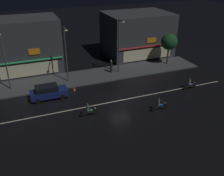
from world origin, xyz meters
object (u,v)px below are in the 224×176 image
object	(u,v)px
streetlamp_east	(119,42)
motorcycle_following	(190,84)
parked_car_near_kerb	(48,92)
motorcycle_lead	(159,105)
streetlamp_mid	(66,51)
pedestrian_on_sidewalk	(111,67)
streetlamp_west	(4,56)
motorcycle_opposite_lane	(89,110)
traffic_cone	(74,89)

from	to	relation	value
streetlamp_east	motorcycle_following	world-z (taller)	streetlamp_east
streetlamp_east	parked_car_near_kerb	size ratio (longest dim) A/B	1.79
motorcycle_lead	parked_car_near_kerb	bearing A→B (deg)	-29.37
streetlamp_mid	pedestrian_on_sidewalk	size ratio (longest dim) A/B	3.91
streetlamp_west	streetlamp_east	bearing A→B (deg)	0.43
motorcycle_lead	motorcycle_opposite_lane	world-z (taller)	same
streetlamp_east	motorcycle_following	size ratio (longest dim) A/B	4.05
streetlamp_east	traffic_cone	xyz separation A→B (m)	(-7.51, -3.14, -4.37)
pedestrian_on_sidewalk	parked_car_near_kerb	size ratio (longest dim) A/B	0.44
streetlamp_west	parked_car_near_kerb	size ratio (longest dim) A/B	1.75
traffic_cone	pedestrian_on_sidewalk	bearing A→B (deg)	29.10
streetlamp_east	motorcycle_lead	bearing A→B (deg)	-89.84
motorcycle_following	traffic_cone	size ratio (longest dim) A/B	3.45
streetlamp_west	streetlamp_east	xyz separation A→B (m)	(15.03, 0.11, 0.10)
streetlamp_east	streetlamp_mid	bearing A→B (deg)	-176.69
motorcycle_following	traffic_cone	world-z (taller)	motorcycle_following
pedestrian_on_sidewalk	parked_car_near_kerb	distance (m)	10.72
streetlamp_mid	pedestrian_on_sidewalk	world-z (taller)	streetlamp_mid
motorcycle_lead	motorcycle_opposite_lane	distance (m)	7.70
streetlamp_west	parked_car_near_kerb	world-z (taller)	streetlamp_west
parked_car_near_kerb	traffic_cone	bearing A→B (deg)	-164.89
motorcycle_following	motorcycle_opposite_lane	world-z (taller)	same
streetlamp_west	motorcycle_lead	xyz separation A→B (m)	(15.07, -11.08, -3.91)
motorcycle_following	traffic_cone	xyz separation A→B (m)	(-13.93, 4.94, -0.36)
streetlamp_west	streetlamp_east	size ratio (longest dim) A/B	0.98
parked_car_near_kerb	motorcycle_opposite_lane	distance (m)	6.36
streetlamp_mid	motorcycle_opposite_lane	size ratio (longest dim) A/B	3.89
streetlamp_east	pedestrian_on_sidewalk	size ratio (longest dim) A/B	4.07
streetlamp_east	traffic_cone	world-z (taller)	streetlamp_east
motorcycle_following	motorcycle_opposite_lane	xyz separation A→B (m)	(-13.89, -1.35, 0.00)
streetlamp_east	parked_car_near_kerb	distance (m)	12.15
motorcycle_lead	streetlamp_east	bearing A→B (deg)	-85.83
traffic_cone	streetlamp_east	bearing A→B (deg)	22.71
streetlamp_west	motorcycle_following	size ratio (longest dim) A/B	3.95
streetlamp_mid	motorcycle_following	world-z (taller)	streetlamp_mid
parked_car_near_kerb	motorcycle_following	distance (m)	17.72
motorcycle_following	motorcycle_lead	bearing A→B (deg)	20.15
streetlamp_east	motorcycle_opposite_lane	xyz separation A→B (m)	(-7.47, -9.44, -4.01)
streetlamp_east	parked_car_near_kerb	bearing A→B (deg)	-159.55
streetlamp_mid	motorcycle_opposite_lane	distance (m)	9.79
parked_car_near_kerb	traffic_cone	distance (m)	3.49
parked_car_near_kerb	traffic_cone	world-z (taller)	parked_car_near_kerb
pedestrian_on_sidewalk	traffic_cone	size ratio (longest dim) A/B	3.44
motorcycle_lead	traffic_cone	bearing A→B (deg)	-42.87
streetlamp_mid	motorcycle_lead	bearing A→B (deg)	-54.50
pedestrian_on_sidewalk	streetlamp_west	bearing A→B (deg)	114.18
parked_car_near_kerb	motorcycle_lead	bearing A→B (deg)	146.62
streetlamp_mid	streetlamp_west	bearing A→B (deg)	177.44
motorcycle_lead	motorcycle_opposite_lane	xyz separation A→B (m)	(-7.50, 1.75, 0.00)
pedestrian_on_sidewalk	traffic_cone	bearing A→B (deg)	141.03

